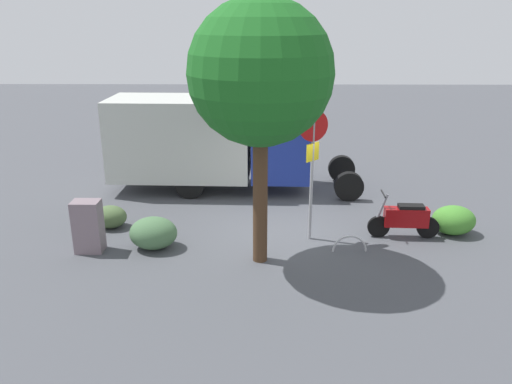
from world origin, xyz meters
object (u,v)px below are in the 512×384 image
bike_rack_hoop (349,251)px  box_truck_near (210,140)px  utility_cabinet (88,226)px  stop_sign (313,155)px  street_tree (261,74)px  motorcycle (405,218)px

bike_rack_hoop → box_truck_near: bearing=-51.0°
utility_cabinet → box_truck_near: bearing=-117.7°
stop_sign → street_tree: bearing=43.6°
box_truck_near → motorcycle: 6.66m
stop_sign → bike_rack_hoop: size_ratio=3.90×
motorcycle → stop_sign: bearing=5.3°
utility_cabinet → bike_rack_hoop: (-6.28, -0.03, -0.64)m
street_tree → bike_rack_hoop: 4.80m
utility_cabinet → bike_rack_hoop: bearing=-179.7°
motorcycle → bike_rack_hoop: motorcycle is taller
motorcycle → stop_sign: stop_sign is taller
box_truck_near → stop_sign: bearing=-52.1°
box_truck_near → utility_cabinet: box_truck_near is taller
street_tree → bike_rack_hoop: bearing=-167.7°
motorcycle → box_truck_near: bearing=-33.2°
motorcycle → street_tree: size_ratio=0.31×
motorcycle → street_tree: 5.43m
box_truck_near → motorcycle: bearing=-34.0°
street_tree → bike_rack_hoop: size_ratio=6.86×
motorcycle → stop_sign: 2.97m
street_tree → motorcycle: bearing=-160.4°
street_tree → box_truck_near: bearing=-72.5°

